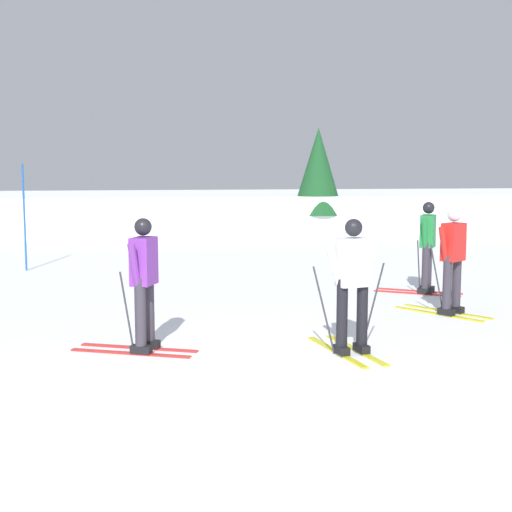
{
  "coord_description": "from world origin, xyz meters",
  "views": [
    {
      "loc": [
        -0.89,
        -7.04,
        2.33
      ],
      "look_at": [
        1.03,
        4.26,
        0.9
      ],
      "focal_mm": 49.67,
      "sensor_mm": 36.0,
      "label": 1
    }
  ],
  "objects_px": {
    "skier_purple": "(143,281)",
    "trail_marker_pole": "(24,218)",
    "skier_white": "(352,282)",
    "skier_red": "(452,258)",
    "conifer_far_right": "(318,171)",
    "skier_green": "(427,245)"
  },
  "relations": [
    {
      "from": "conifer_far_right",
      "to": "skier_white",
      "type": "bearing_deg",
      "value": -103.15
    },
    {
      "from": "skier_purple",
      "to": "skier_white",
      "type": "height_order",
      "value": "same"
    },
    {
      "from": "skier_purple",
      "to": "skier_white",
      "type": "xyz_separation_m",
      "value": [
        2.56,
        -0.55,
        0.0
      ]
    },
    {
      "from": "skier_white",
      "to": "skier_red",
      "type": "height_order",
      "value": "same"
    },
    {
      "from": "skier_white",
      "to": "skier_red",
      "type": "distance_m",
      "value": 3.08
    },
    {
      "from": "skier_green",
      "to": "conifer_far_right",
      "type": "relative_size",
      "value": 0.45
    },
    {
      "from": "skier_red",
      "to": "skier_purple",
      "type": "bearing_deg",
      "value": -162.64
    },
    {
      "from": "skier_green",
      "to": "skier_purple",
      "type": "bearing_deg",
      "value": -146.86
    },
    {
      "from": "conifer_far_right",
      "to": "skier_green",
      "type": "bearing_deg",
      "value": -95.48
    },
    {
      "from": "skier_green",
      "to": "skier_white",
      "type": "relative_size",
      "value": 1.0
    },
    {
      "from": "skier_green",
      "to": "skier_red",
      "type": "xyz_separation_m",
      "value": [
        -0.39,
        -1.9,
        0.0
      ]
    },
    {
      "from": "skier_purple",
      "to": "skier_white",
      "type": "distance_m",
      "value": 2.62
    },
    {
      "from": "skier_white",
      "to": "conifer_far_right",
      "type": "relative_size",
      "value": 0.45
    },
    {
      "from": "skier_white",
      "to": "trail_marker_pole",
      "type": "relative_size",
      "value": 0.71
    },
    {
      "from": "trail_marker_pole",
      "to": "skier_green",
      "type": "bearing_deg",
      "value": -29.05
    },
    {
      "from": "trail_marker_pole",
      "to": "conifer_far_right",
      "type": "xyz_separation_m",
      "value": [
        9.03,
        8.38,
        1.0
      ]
    },
    {
      "from": "skier_green",
      "to": "conifer_far_right",
      "type": "xyz_separation_m",
      "value": [
        1.22,
        12.72,
        1.29
      ]
    },
    {
      "from": "skier_green",
      "to": "skier_red",
      "type": "relative_size",
      "value": 1.0
    },
    {
      "from": "skier_purple",
      "to": "trail_marker_pole",
      "type": "distance_m",
      "value": 8.18
    },
    {
      "from": "skier_white",
      "to": "trail_marker_pole",
      "type": "bearing_deg",
      "value": 121.73
    },
    {
      "from": "skier_green",
      "to": "trail_marker_pole",
      "type": "height_order",
      "value": "trail_marker_pole"
    },
    {
      "from": "skier_green",
      "to": "conifer_far_right",
      "type": "height_order",
      "value": "conifer_far_right"
    }
  ]
}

